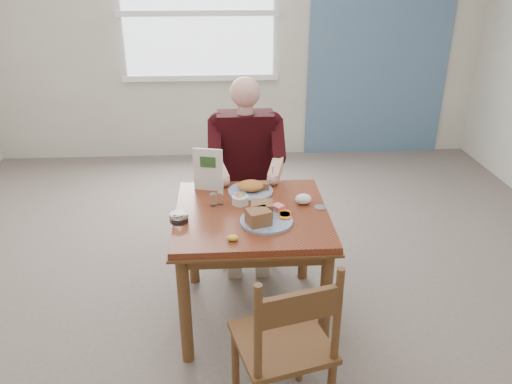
{
  "coord_description": "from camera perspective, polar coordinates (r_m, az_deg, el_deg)",
  "views": [
    {
      "loc": [
        -0.14,
        -2.63,
        2.09
      ],
      "look_at": [
        0.03,
        0.0,
        0.87
      ],
      "focal_mm": 35.0,
      "sensor_mm": 36.0,
      "label": 1
    }
  ],
  "objects": [
    {
      "name": "chair_near",
      "position": [
        2.41,
        3.41,
        -17.18
      ],
      "size": [
        0.51,
        0.51,
        0.95
      ],
      "color": "brown",
      "rests_on": "ground"
    },
    {
      "name": "wall_back",
      "position": [
        5.67,
        -2.29,
        17.79
      ],
      "size": [
        5.5,
        0.0,
        5.5
      ],
      "primitive_type": "plane",
      "rotation": [
        1.57,
        0.0,
        0.0
      ],
      "color": "beige",
      "rests_on": "ground"
    },
    {
      "name": "shakers",
      "position": [
        3.02,
        -4.51,
        -0.78
      ],
      "size": [
        0.09,
        0.07,
        0.08
      ],
      "color": "white",
      "rests_on": "table"
    },
    {
      "name": "accent_panel",
      "position": [
        5.91,
        14.18,
        17.39
      ],
      "size": [
        1.6,
        0.02,
        2.8
      ],
      "primitive_type": "cube",
      "color": "slate",
      "rests_on": "ground"
    },
    {
      "name": "creamer",
      "position": [
        2.86,
        -8.8,
        -2.92
      ],
      "size": [
        0.11,
        0.11,
        0.05
      ],
      "color": "white",
      "rests_on": "table"
    },
    {
      "name": "window",
      "position": [
        5.62,
        -6.65,
        19.64
      ],
      "size": [
        1.72,
        0.04,
        1.42
      ],
      "color": "white",
      "rests_on": "wall_back"
    },
    {
      "name": "diner",
      "position": [
        3.58,
        -1.14,
        3.81
      ],
      "size": [
        0.53,
        0.56,
        1.39
      ],
      "color": "gray",
      "rests_on": "chair_far"
    },
    {
      "name": "caddy",
      "position": [
        3.03,
        -1.82,
        -0.9
      ],
      "size": [
        0.11,
        0.11,
        0.08
      ],
      "color": "white",
      "rests_on": "table"
    },
    {
      "name": "napkin",
      "position": [
        3.04,
        5.43,
        -0.8
      ],
      "size": [
        0.11,
        0.09,
        0.06
      ],
      "primitive_type": "ellipsoid",
      "rotation": [
        0.0,
        0.0,
        0.11
      ],
      "color": "white",
      "rests_on": "table"
    },
    {
      "name": "menu",
      "position": [
        3.19,
        -5.5,
        2.58
      ],
      "size": [
        0.19,
        0.06,
        0.28
      ],
      "color": "white",
      "rests_on": "table"
    },
    {
      "name": "lemon_wedge",
      "position": [
        2.65,
        -2.68,
        -5.26
      ],
      "size": [
        0.07,
        0.06,
        0.03
      ],
      "primitive_type": "ellipsoid",
      "rotation": [
        0.0,
        0.0,
        -0.28
      ],
      "color": "yellow",
      "rests_on": "table"
    },
    {
      "name": "near_plate",
      "position": [
        2.82,
        0.91,
        -2.76
      ],
      "size": [
        0.36,
        0.36,
        0.1
      ],
      "color": "white",
      "rests_on": "table"
    },
    {
      "name": "chair_far",
      "position": [
        3.79,
        -1.16,
        -0.4
      ],
      "size": [
        0.42,
        0.42,
        0.95
      ],
      "color": "brown",
      "rests_on": "ground"
    },
    {
      "name": "far_plate",
      "position": [
        3.18,
        -0.52,
        0.45
      ],
      "size": [
        0.29,
        0.29,
        0.08
      ],
      "color": "white",
      "rests_on": "table"
    },
    {
      "name": "floor",
      "position": [
        3.36,
        -0.47,
        -13.67
      ],
      "size": [
        6.0,
        6.0,
        0.0
      ],
      "primitive_type": "plane",
      "color": "#5F544D",
      "rests_on": "ground"
    },
    {
      "name": "table",
      "position": [
        3.01,
        -0.51,
        -4.11
      ],
      "size": [
        0.92,
        0.92,
        0.75
      ],
      "color": "brown",
      "rests_on": "ground"
    },
    {
      "name": "metal_dish",
      "position": [
        3.01,
        7.36,
        -1.77
      ],
      "size": [
        0.09,
        0.09,
        0.01
      ],
      "primitive_type": "cylinder",
      "rotation": [
        0.0,
        0.0,
        0.35
      ],
      "color": "silver",
      "rests_on": "table"
    }
  ]
}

